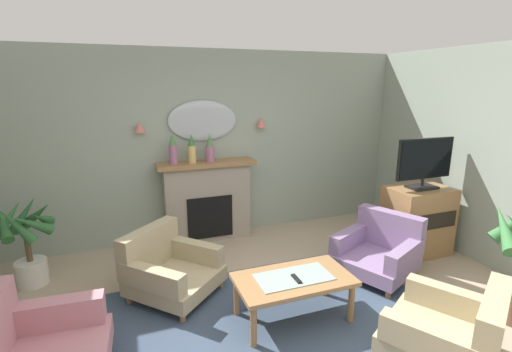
{
  "coord_description": "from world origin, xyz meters",
  "views": [
    {
      "loc": [
        -1.22,
        -2.43,
        2.2
      ],
      "look_at": [
        0.21,
        1.43,
        1.16
      ],
      "focal_mm": 25.56,
      "sensor_mm": 36.0,
      "label": 1
    }
  ],
  "objects_px": {
    "armchair_in_corner": "(379,249)",
    "armchair_by_coffee_table": "(453,331)",
    "mantel_vase_right": "(210,149)",
    "wall_mirror": "(203,121)",
    "tv_flatscreen": "(425,162)",
    "coffee_table": "(294,283)",
    "wall_sconce_left": "(139,127)",
    "wall_sconce_right": "(261,123)",
    "fireplace": "(208,202)",
    "mantel_vase_left": "(192,149)",
    "tv_remote": "(296,279)",
    "potted_plant_tall_palm": "(27,241)",
    "tv_cabinet": "(417,220)",
    "armchair_beside_couch": "(168,267)",
    "mantel_vase_centre": "(173,150)"
  },
  "relations": [
    {
      "from": "armchair_in_corner",
      "to": "armchair_by_coffee_table",
      "type": "bearing_deg",
      "value": -106.58
    },
    {
      "from": "mantel_vase_right",
      "to": "armchair_in_corner",
      "type": "bearing_deg",
      "value": -45.15
    },
    {
      "from": "wall_mirror",
      "to": "tv_flatscreen",
      "type": "relative_size",
      "value": 1.14
    },
    {
      "from": "coffee_table",
      "to": "armchair_by_coffee_table",
      "type": "relative_size",
      "value": 0.99
    },
    {
      "from": "wall_sconce_left",
      "to": "coffee_table",
      "type": "height_order",
      "value": "wall_sconce_left"
    },
    {
      "from": "mantel_vase_right",
      "to": "wall_sconce_right",
      "type": "bearing_deg",
      "value": 8.53
    },
    {
      "from": "fireplace",
      "to": "coffee_table",
      "type": "height_order",
      "value": "fireplace"
    },
    {
      "from": "mantel_vase_left",
      "to": "mantel_vase_right",
      "type": "xyz_separation_m",
      "value": [
        0.25,
        0.0,
        -0.02
      ]
    },
    {
      "from": "wall_sconce_right",
      "to": "tv_remote",
      "type": "bearing_deg",
      "value": -102.89
    },
    {
      "from": "fireplace",
      "to": "wall_sconce_right",
      "type": "xyz_separation_m",
      "value": [
        0.85,
        0.09,
        1.09
      ]
    },
    {
      "from": "wall_mirror",
      "to": "potted_plant_tall_palm",
      "type": "bearing_deg",
      "value": -162.7
    },
    {
      "from": "mantel_vase_right",
      "to": "wall_sconce_left",
      "type": "distance_m",
      "value": 0.97
    },
    {
      "from": "mantel_vase_left",
      "to": "armchair_in_corner",
      "type": "relative_size",
      "value": 0.37
    },
    {
      "from": "mantel_vase_right",
      "to": "tv_remote",
      "type": "xyz_separation_m",
      "value": [
        0.28,
        -2.15,
        -0.88
      ]
    },
    {
      "from": "wall_sconce_left",
      "to": "wall_sconce_right",
      "type": "xyz_separation_m",
      "value": [
        1.7,
        0.0,
        0.0
      ]
    },
    {
      "from": "armchair_by_coffee_table",
      "to": "potted_plant_tall_palm",
      "type": "xyz_separation_m",
      "value": [
        -3.41,
        2.56,
        0.22
      ]
    },
    {
      "from": "tv_cabinet",
      "to": "armchair_beside_couch",
      "type": "bearing_deg",
      "value": 177.87
    },
    {
      "from": "wall_sconce_right",
      "to": "tv_cabinet",
      "type": "xyz_separation_m",
      "value": [
        1.65,
        -1.47,
        -1.21
      ]
    },
    {
      "from": "tv_remote",
      "to": "potted_plant_tall_palm",
      "type": "height_order",
      "value": "potted_plant_tall_palm"
    },
    {
      "from": "fireplace",
      "to": "armchair_in_corner",
      "type": "xyz_separation_m",
      "value": [
        1.68,
        -1.67,
        -0.27
      ]
    },
    {
      "from": "armchair_beside_couch",
      "to": "potted_plant_tall_palm",
      "type": "xyz_separation_m",
      "value": [
        -1.43,
        0.73,
        0.22
      ]
    },
    {
      "from": "wall_sconce_right",
      "to": "potted_plant_tall_palm",
      "type": "bearing_deg",
      "value": -168.33
    },
    {
      "from": "mantel_vase_centre",
      "to": "tv_cabinet",
      "type": "bearing_deg",
      "value": -24.55
    },
    {
      "from": "tv_remote",
      "to": "tv_flatscreen",
      "type": "distance_m",
      "value": 2.44
    },
    {
      "from": "fireplace",
      "to": "mantel_vase_left",
      "type": "relative_size",
      "value": 3.43
    },
    {
      "from": "mantel_vase_right",
      "to": "armchair_beside_couch",
      "type": "bearing_deg",
      "value": -122.33
    },
    {
      "from": "tv_flatscreen",
      "to": "potted_plant_tall_palm",
      "type": "distance_m",
      "value": 4.79
    },
    {
      "from": "wall_mirror",
      "to": "tv_cabinet",
      "type": "xyz_separation_m",
      "value": [
        2.5,
        -1.52,
        -1.26
      ]
    },
    {
      "from": "fireplace",
      "to": "mantel_vase_left",
      "type": "xyz_separation_m",
      "value": [
        -0.2,
        -0.03,
        0.78
      ]
    },
    {
      "from": "fireplace",
      "to": "mantel_vase_centre",
      "type": "bearing_deg",
      "value": -176.4
    },
    {
      "from": "wall_sconce_left",
      "to": "tv_remote",
      "type": "bearing_deg",
      "value": -62.47
    },
    {
      "from": "potted_plant_tall_palm",
      "to": "tv_remote",
      "type": "bearing_deg",
      "value": -33.51
    },
    {
      "from": "wall_sconce_right",
      "to": "armchair_in_corner",
      "type": "relative_size",
      "value": 0.13
    },
    {
      "from": "armchair_beside_couch",
      "to": "coffee_table",
      "type": "bearing_deg",
      "value": -39.13
    },
    {
      "from": "coffee_table",
      "to": "potted_plant_tall_palm",
      "type": "distance_m",
      "value": 2.95
    },
    {
      "from": "mantel_vase_centre",
      "to": "armchair_beside_couch",
      "type": "distance_m",
      "value": 1.64
    },
    {
      "from": "tv_flatscreen",
      "to": "potted_plant_tall_palm",
      "type": "bearing_deg",
      "value": 169.43
    },
    {
      "from": "potted_plant_tall_palm",
      "to": "mantel_vase_right",
      "type": "bearing_deg",
      "value": 12.8
    },
    {
      "from": "armchair_in_corner",
      "to": "potted_plant_tall_palm",
      "type": "distance_m",
      "value": 4.01
    },
    {
      "from": "mantel_vase_centre",
      "to": "potted_plant_tall_palm",
      "type": "height_order",
      "value": "mantel_vase_centre"
    },
    {
      "from": "mantel_vase_left",
      "to": "potted_plant_tall_palm",
      "type": "relative_size",
      "value": 0.4
    },
    {
      "from": "armchair_beside_couch",
      "to": "fireplace",
      "type": "bearing_deg",
      "value": 59.93
    },
    {
      "from": "fireplace",
      "to": "tv_remote",
      "type": "distance_m",
      "value": 2.2
    },
    {
      "from": "tv_cabinet",
      "to": "potted_plant_tall_palm",
      "type": "xyz_separation_m",
      "value": [
        -4.66,
        0.85,
        0.08
      ]
    },
    {
      "from": "wall_mirror",
      "to": "potted_plant_tall_palm",
      "type": "height_order",
      "value": "wall_mirror"
    },
    {
      "from": "wall_sconce_left",
      "to": "armchair_in_corner",
      "type": "bearing_deg",
      "value": -34.81
    },
    {
      "from": "wall_mirror",
      "to": "coffee_table",
      "type": "distance_m",
      "value": 2.64
    },
    {
      "from": "armchair_by_coffee_table",
      "to": "armchair_beside_couch",
      "type": "bearing_deg",
      "value": 137.36
    },
    {
      "from": "coffee_table",
      "to": "armchair_beside_couch",
      "type": "height_order",
      "value": "armchair_beside_couch"
    },
    {
      "from": "wall_sconce_left",
      "to": "tv_cabinet",
      "type": "height_order",
      "value": "wall_sconce_left"
    }
  ]
}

